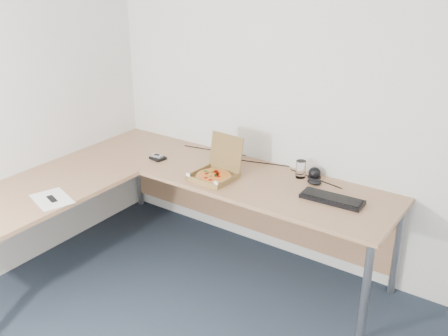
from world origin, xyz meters
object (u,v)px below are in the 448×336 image
Objects in this scene: drinking_glass at (301,169)px; wallet at (158,158)px; desk at (156,186)px; pizza_box at (215,174)px; keyboard at (332,199)px.

wallet is at bearing -163.26° from drinking_glass.
desk is at bearing -140.82° from drinking_glass.
drinking_glass is 1.14× the size of wallet.
pizza_box is at bearing 43.76° from desk.
drinking_glass reaches higher than keyboard.
keyboard reaches higher than desk.
drinking_glass is at bearing 39.10° from pizza_box.
drinking_glass reaches higher than desk.
wallet is (-1.41, -0.10, -0.00)m from keyboard.
drinking_glass is (0.50, 0.36, 0.03)m from pizza_box.
drinking_glass is 0.41m from keyboard.
keyboard is at bearing 12.66° from pizza_box.
pizza_box is 0.79× the size of keyboard.
drinking_glass is 1.12m from wallet.
wallet is (-1.07, -0.32, -0.05)m from drinking_glass.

